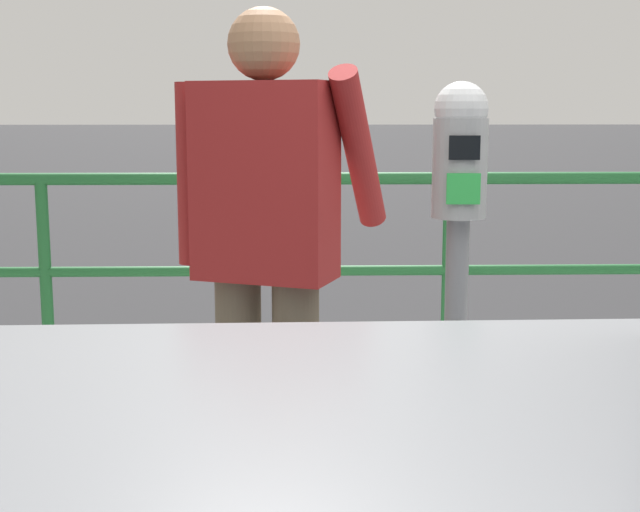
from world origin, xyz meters
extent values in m
cube|color=gray|center=(0.00, 1.16, 0.07)|extent=(36.00, 2.32, 0.15)
cylinder|color=slate|center=(-0.27, 0.52, 0.67)|extent=(0.07, 0.07, 1.04)
cylinder|color=#939699|center=(-0.27, 0.52, 1.33)|extent=(0.16, 0.16, 0.30)
sphere|color=silver|center=(-0.27, 0.52, 1.51)|extent=(0.16, 0.16, 0.16)
cube|color=black|center=(-0.27, 0.43, 1.40)|extent=(0.09, 0.01, 0.07)
cube|color=green|center=(-0.27, 0.43, 1.28)|extent=(0.10, 0.01, 0.09)
cylinder|color=brown|center=(-0.95, 0.70, 0.56)|extent=(0.15, 0.15, 0.82)
cylinder|color=brown|center=(-0.76, 0.63, 0.56)|extent=(0.15, 0.15, 0.82)
cube|color=maroon|center=(-0.85, 0.66, 1.28)|extent=(0.48, 0.36, 0.62)
sphere|color=#936B4C|center=(-0.85, 0.66, 1.70)|extent=(0.22, 0.22, 0.22)
cylinder|color=maroon|center=(-1.10, 0.76, 1.30)|extent=(0.09, 0.09, 0.58)
cylinder|color=maroon|center=(-0.56, 0.71, 1.38)|extent=(0.23, 0.42, 0.53)
cylinder|color=#1E602D|center=(0.00, 2.22, 1.17)|extent=(24.00, 0.06, 0.06)
cylinder|color=#1E602D|center=(0.00, 2.22, 0.71)|extent=(24.00, 0.05, 0.05)
cylinder|color=#1E602D|center=(-2.00, 2.22, 0.66)|extent=(0.06, 0.06, 1.02)
cylinder|color=#1E602D|center=(0.00, 2.22, 0.66)|extent=(0.06, 0.06, 1.02)
camera|label=1|loc=(-0.75, -2.10, 1.51)|focal=49.52mm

